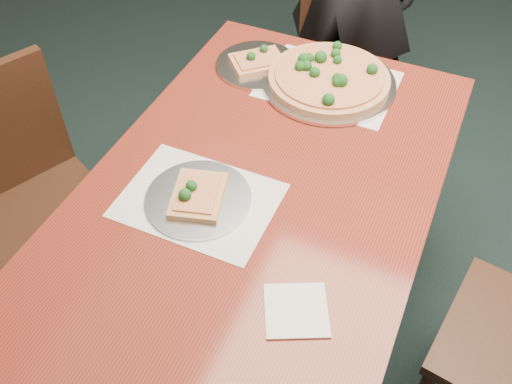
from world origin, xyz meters
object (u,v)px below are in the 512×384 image
at_px(chair_far, 349,42).
at_px(pizza_pan, 329,78).
at_px(dining_table, 256,214).
at_px(chair_left, 28,191).
at_px(slice_plate_far, 258,63).
at_px(slice_plate_near, 198,197).

relative_size(chair_far, pizza_pan, 2.11).
height_order(dining_table, chair_far, chair_far).
bearing_deg(pizza_pan, dining_table, -92.07).
height_order(chair_left, slice_plate_far, chair_left).
bearing_deg(dining_table, pizza_pan, 87.93).
distance_m(chair_far, pizza_pan, 0.69).
relative_size(chair_left, pizza_pan, 2.11).
height_order(chair_far, slice_plate_near, chair_far).
xyz_separation_m(slice_plate_near, slice_plate_far, (-0.10, 0.62, -0.00)).
bearing_deg(pizza_pan, slice_plate_far, -179.98).
distance_m(chair_left, slice_plate_far, 0.86).
bearing_deg(chair_left, slice_plate_near, -64.65).
xyz_separation_m(pizza_pan, slice_plate_near, (-0.15, -0.62, -0.01)).
distance_m(chair_left, slice_plate_near, 0.68).
relative_size(slice_plate_near, slice_plate_far, 1.00).
bearing_deg(chair_left, pizza_pan, -26.56).
xyz_separation_m(chair_left, slice_plate_near, (0.64, 0.01, 0.25)).
distance_m(chair_left, pizza_pan, 1.04).
bearing_deg(pizza_pan, slice_plate_near, -103.23).
bearing_deg(chair_left, slice_plate_far, -15.66).
distance_m(chair_far, chair_left, 1.43).
relative_size(dining_table, chair_left, 1.65).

